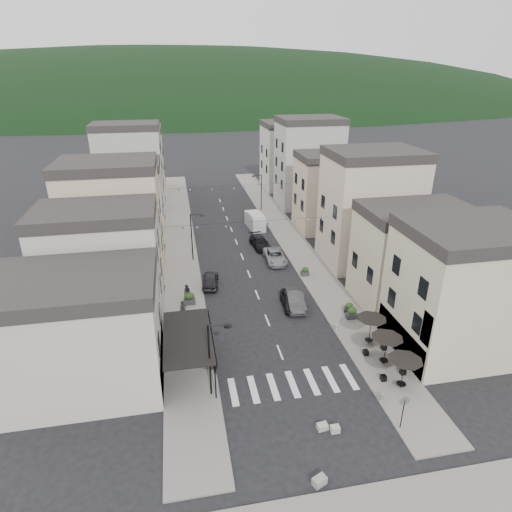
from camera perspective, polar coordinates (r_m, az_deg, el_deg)
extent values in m
plane|color=black|center=(32.19, 5.89, -18.91)|extent=(700.00, 700.00, 0.00)
cube|color=slate|center=(58.65, -10.06, 1.76)|extent=(4.00, 76.00, 0.12)
cube|color=slate|center=(60.53, 4.26, 2.78)|extent=(4.00, 76.00, 0.12)
ellipsoid|color=black|center=(323.28, -10.05, 19.72)|extent=(640.00, 360.00, 70.00)
cube|color=#BBB6AB|center=(33.70, -23.14, -10.19)|extent=(12.00, 8.00, 8.00)
cube|color=#BFB598|center=(38.28, 25.82, -4.74)|extent=(10.00, 8.00, 10.00)
cube|color=black|center=(33.18, -9.13, -10.57)|extent=(3.60, 7.50, 0.15)
cube|color=black|center=(33.51, -5.95, -11.02)|extent=(0.34, 7.50, 0.99)
cylinder|color=black|center=(31.39, -5.43, -16.30)|extent=(0.10, 0.10, 3.20)
cylinder|color=black|center=(37.01, -6.55, -9.37)|extent=(0.10, 0.10, 3.20)
cube|color=#BBB6AB|center=(40.76, -19.71, -1.95)|extent=(10.00, 7.00, 10.00)
cube|color=#262323|center=(38.82, -20.83, 5.38)|extent=(10.20, 7.14, 1.00)
cube|color=#C5B194|center=(49.58, -18.41, 4.06)|extent=(10.00, 8.00, 12.00)
cube|color=#262323|center=(47.90, -19.42, 11.38)|extent=(10.20, 8.16, 1.00)
cube|color=#B49F92|center=(61.30, -17.06, 6.69)|extent=(10.00, 8.00, 9.50)
cube|color=#262323|center=(60.05, -17.67, 11.47)|extent=(10.20, 8.16, 1.00)
cube|color=#A0A09C|center=(72.45, -16.42, 10.76)|extent=(10.00, 7.00, 13.00)
cube|color=#262323|center=(71.30, -17.09, 16.23)|extent=(10.20, 7.14, 1.00)
cube|color=#BFB598|center=(84.35, -15.72, 11.90)|extent=(10.00, 9.00, 11.00)
cube|color=#262323|center=(83.40, -16.19, 15.92)|extent=(10.20, 9.18, 1.00)
cube|color=#BFB598|center=(44.39, 19.92, -0.56)|extent=(10.00, 7.00, 9.00)
cube|color=#262323|center=(42.68, 20.85, 5.56)|extent=(10.20, 7.14, 1.00)
cube|color=#B49F92|center=(51.98, 14.84, 5.68)|extent=(10.00, 8.00, 12.50)
cube|color=#262323|center=(50.37, 15.66, 12.98)|extent=(10.20, 8.16, 1.00)
cube|color=#C5B194|center=(62.87, 10.17, 8.03)|extent=(10.00, 7.00, 10.00)
cube|color=#262323|center=(61.63, 10.55, 12.95)|extent=(10.20, 7.14, 1.00)
cube|color=#A0A09C|center=(73.46, 6.99, 11.91)|extent=(10.00, 8.00, 13.50)
cube|color=#262323|center=(72.32, 7.29, 17.54)|extent=(10.20, 8.16, 1.00)
cube|color=#BBB6AB|center=(84.94, 4.50, 12.95)|extent=(10.00, 9.00, 11.50)
cube|color=#262323|center=(83.98, 4.64, 17.13)|extent=(10.20, 9.18, 1.00)
cylinder|color=black|center=(34.01, 18.97, -14.79)|extent=(0.06, 0.06, 2.30)
cone|color=black|center=(33.36, 19.23, -13.31)|extent=(2.50, 2.50, 0.55)
cylinder|color=black|center=(34.49, 18.79, -15.81)|extent=(0.70, 0.70, 0.04)
cylinder|color=black|center=(35.92, 16.83, -12.16)|extent=(0.06, 0.06, 2.30)
cone|color=black|center=(35.31, 17.04, -10.72)|extent=(2.50, 2.50, 0.55)
cylinder|color=black|center=(36.37, 16.68, -13.16)|extent=(0.70, 0.70, 0.04)
cylinder|color=black|center=(37.94, 14.94, -9.79)|extent=(0.06, 0.06, 2.30)
cone|color=black|center=(37.36, 15.12, -8.39)|extent=(2.50, 2.50, 0.55)
cylinder|color=black|center=(38.37, 14.82, -10.77)|extent=(0.70, 0.70, 0.04)
cylinder|color=black|center=(30.89, -6.20, -13.78)|extent=(0.14, 0.14, 6.00)
cylinder|color=black|center=(29.26, -5.07, -9.15)|extent=(1.40, 0.10, 0.10)
cylinder|color=black|center=(29.39, -3.78, -9.28)|extent=(0.56, 0.56, 0.08)
cylinder|color=black|center=(52.00, -8.57, 2.43)|extent=(0.14, 0.14, 6.00)
cylinder|color=black|center=(51.05, -7.98, 5.52)|extent=(1.40, 0.10, 0.10)
cylinder|color=black|center=(51.13, -7.24, 5.41)|extent=(0.56, 0.56, 0.08)
cylinder|color=black|center=(70.39, 0.72, 8.41)|extent=(0.14, 0.14, 6.00)
cylinder|color=black|center=(69.54, 0.15, 10.69)|extent=(1.40, 0.10, 0.10)
cylinder|color=black|center=(69.46, -0.38, 10.54)|extent=(0.56, 0.56, 0.08)
cylinder|color=black|center=(30.96, 18.93, -19.32)|extent=(0.07, 0.07, 2.50)
cylinder|color=slate|center=(30.24, 19.22, -17.78)|extent=(0.70, 0.04, 0.70)
cylinder|color=gray|center=(35.65, -5.95, -13.12)|extent=(0.26, 0.26, 0.60)
cylinder|color=gray|center=(38.09, -6.37, -10.43)|extent=(0.26, 0.26, 0.60)
cylinder|color=gray|center=(39.49, 10.69, -9.37)|extent=(0.26, 0.26, 0.60)
cylinder|color=gray|center=(33.04, 16.44, -17.64)|extent=(0.26, 0.26, 0.60)
cylinder|color=black|center=(47.78, -1.20, 4.58)|extent=(19.00, 0.02, 0.02)
cone|color=beige|center=(47.27, -11.68, 3.62)|extent=(0.28, 0.28, 0.24)
cone|color=navy|center=(47.28, -9.76, 3.67)|extent=(0.28, 0.28, 0.24)
cone|color=beige|center=(47.35, -7.83, 3.72)|extent=(0.28, 0.28, 0.24)
cone|color=navy|center=(47.46, -5.92, 3.79)|extent=(0.28, 0.28, 0.24)
cone|color=beige|center=(47.62, -4.02, 3.87)|extent=(0.28, 0.28, 0.24)
cone|color=navy|center=(47.82, -2.13, 3.97)|extent=(0.28, 0.28, 0.24)
cone|color=beige|center=(48.07, -0.26, 4.09)|extent=(0.28, 0.28, 0.24)
cone|color=navy|center=(48.36, 1.59, 4.24)|extent=(0.28, 0.28, 0.24)
cone|color=beige|center=(48.69, 3.41, 4.40)|extent=(0.28, 0.28, 0.24)
cone|color=navy|center=(49.07, 5.22, 4.58)|extent=(0.28, 0.28, 0.24)
cone|color=beige|center=(49.48, 6.99, 4.76)|extent=(0.28, 0.28, 0.24)
cone|color=navy|center=(49.95, 8.73, 4.95)|extent=(0.28, 0.28, 0.24)
cylinder|color=black|center=(62.94, -3.69, 9.32)|extent=(19.00, 0.02, 0.02)
cone|color=beige|center=(62.55, -11.71, 8.60)|extent=(0.28, 0.28, 0.24)
cone|color=navy|center=(62.57, -10.24, 8.64)|extent=(0.28, 0.28, 0.24)
cone|color=beige|center=(62.61, -8.77, 8.68)|extent=(0.28, 0.28, 0.24)
cone|color=navy|center=(62.70, -7.31, 8.72)|extent=(0.28, 0.28, 0.24)
cone|color=beige|center=(62.82, -5.85, 8.78)|extent=(0.28, 0.28, 0.24)
cone|color=navy|center=(62.97, -4.40, 8.85)|extent=(0.28, 0.28, 0.24)
cone|color=beige|center=(63.16, -2.96, 8.93)|extent=(0.28, 0.28, 0.24)
cone|color=navy|center=(63.38, -1.52, 9.03)|extent=(0.28, 0.28, 0.24)
cone|color=beige|center=(63.64, -0.10, 9.14)|extent=(0.28, 0.28, 0.24)
cone|color=navy|center=(63.92, 1.31, 9.26)|extent=(0.28, 0.28, 0.24)
cone|color=beige|center=(64.24, 2.71, 9.39)|extent=(0.28, 0.28, 0.24)
cone|color=navy|center=(64.60, 4.10, 9.52)|extent=(0.28, 0.28, 0.24)
imported|color=black|center=(42.54, 4.66, -5.91)|extent=(1.97, 4.29, 1.43)
imported|color=#333336|center=(42.64, 5.21, -5.78)|extent=(2.08, 4.77, 1.53)
imported|color=gray|center=(52.04, 2.55, -0.04)|extent=(2.48, 5.14, 1.41)
imported|color=black|center=(56.10, 0.55, 1.81)|extent=(2.47, 5.02, 1.41)
imported|color=black|center=(46.58, -6.11, -3.16)|extent=(2.24, 4.42, 1.44)
cube|color=#B9B9BC|center=(63.06, -0.15, 4.66)|extent=(2.39, 5.04, 2.03)
cube|color=#B9B9BC|center=(62.16, 0.01, 5.41)|extent=(2.18, 3.42, 0.51)
cylinder|color=black|center=(61.42, -0.40, 3.47)|extent=(0.32, 0.73, 0.71)
cylinder|color=black|center=(61.86, 1.05, 3.61)|extent=(0.32, 0.73, 0.71)
cylinder|color=black|center=(64.74, -1.29, 4.55)|extent=(0.32, 0.73, 0.71)
cylinder|color=black|center=(65.15, 0.09, 4.69)|extent=(0.32, 0.73, 0.71)
imported|color=black|center=(40.67, -9.67, -7.15)|extent=(0.79, 0.64, 1.89)
imported|color=black|center=(43.85, -9.17, -4.82)|extent=(1.03, 0.98, 1.67)
cube|color=gray|center=(27.71, 8.46, -27.54)|extent=(0.93, 0.77, 0.50)
cube|color=#A29F9A|center=(30.46, 10.49, -21.75)|extent=(0.61, 0.46, 0.45)
cube|color=#9D9C96|center=(30.51, 8.83, -21.56)|extent=(0.76, 0.58, 0.40)
cube|color=#323134|center=(34.89, -6.29, -14.23)|extent=(1.01, 0.71, 0.45)
ellipsoid|color=black|center=(34.59, -6.33, -13.57)|extent=(0.80, 0.51, 0.58)
cube|color=#28282A|center=(43.36, -8.84, -5.99)|extent=(1.18, 0.71, 0.57)
ellipsoid|color=black|center=(43.05, -8.89, -5.27)|extent=(1.00, 0.64, 0.73)
cube|color=#2F2F31|center=(41.57, 12.62, -7.77)|extent=(1.06, 0.60, 0.53)
ellipsoid|color=black|center=(41.27, 12.70, -7.09)|extent=(0.93, 0.59, 0.67)
cube|color=#2B2B2E|center=(42.47, 12.28, -7.06)|extent=(1.02, 0.73, 0.46)
ellipsoid|color=black|center=(42.22, 12.34, -6.47)|extent=(0.81, 0.51, 0.59)
cube|color=#323235|center=(48.82, 6.55, -2.34)|extent=(0.91, 0.50, 0.46)
ellipsoid|color=black|center=(48.60, 6.58, -1.81)|extent=(0.80, 0.51, 0.58)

